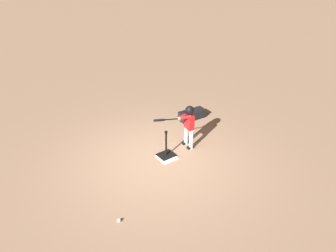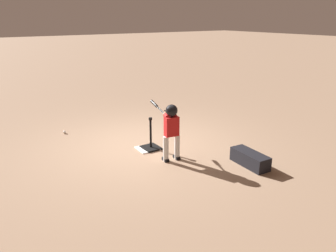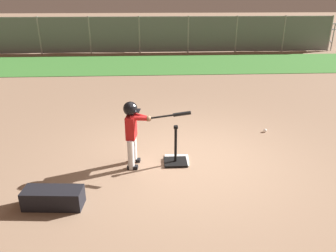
{
  "view_description": "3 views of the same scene",
  "coord_description": "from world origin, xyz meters",
  "px_view_note": "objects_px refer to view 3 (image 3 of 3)",
  "views": [
    {
      "loc": [
        3.79,
        5.58,
        4.77
      ],
      "look_at": [
        -0.39,
        -0.11,
        0.83
      ],
      "focal_mm": 35.0,
      "sensor_mm": 36.0,
      "label": 1
    },
    {
      "loc": [
        -6.16,
        3.43,
        2.84
      ],
      "look_at": [
        -1.04,
        -0.02,
        0.75
      ],
      "focal_mm": 35.0,
      "sensor_mm": 36.0,
      "label": 2
    },
    {
      "loc": [
        -0.72,
        -5.27,
        2.87
      ],
      "look_at": [
        -0.43,
        0.07,
        0.67
      ],
      "focal_mm": 35.0,
      "sensor_mm": 36.0,
      "label": 3
    }
  ],
  "objects_px": {
    "bleachers_left_center": "(293,35)",
    "batting_tee": "(176,158)",
    "baseball": "(265,130)",
    "equipment_bag": "(53,198)",
    "bleachers_right_center": "(121,36)",
    "batter_child": "(133,126)",
    "bleachers_far_left": "(26,40)"
  },
  "relations": [
    {
      "from": "bleachers_left_center",
      "to": "batting_tee",
      "type": "bearing_deg",
      "value": -120.07
    },
    {
      "from": "baseball",
      "to": "equipment_bag",
      "type": "relative_size",
      "value": 0.09
    },
    {
      "from": "batting_tee",
      "to": "bleachers_right_center",
      "type": "xyz_separation_m",
      "value": [
        -1.99,
        13.39,
        0.53
      ]
    },
    {
      "from": "batting_tee",
      "to": "batter_child",
      "type": "xyz_separation_m",
      "value": [
        -0.73,
        -0.04,
        0.64
      ]
    },
    {
      "from": "batter_child",
      "to": "bleachers_far_left",
      "type": "height_order",
      "value": "batter_child"
    },
    {
      "from": "baseball",
      "to": "bleachers_far_left",
      "type": "relative_size",
      "value": 0.02
    },
    {
      "from": "batting_tee",
      "to": "equipment_bag",
      "type": "distance_m",
      "value": 2.19
    },
    {
      "from": "batter_child",
      "to": "baseball",
      "type": "relative_size",
      "value": 16.04
    },
    {
      "from": "batter_child",
      "to": "baseball",
      "type": "distance_m",
      "value": 3.2
    },
    {
      "from": "batter_child",
      "to": "equipment_bag",
      "type": "distance_m",
      "value": 1.71
    },
    {
      "from": "bleachers_far_left",
      "to": "equipment_bag",
      "type": "xyz_separation_m",
      "value": [
        5.11,
        -14.06,
        -0.34
      ]
    },
    {
      "from": "batter_child",
      "to": "baseball",
      "type": "height_order",
      "value": "batter_child"
    },
    {
      "from": "baseball",
      "to": "bleachers_left_center",
      "type": "distance_m",
      "value": 12.65
    },
    {
      "from": "bleachers_far_left",
      "to": "equipment_bag",
      "type": "bearing_deg",
      "value": -70.02
    },
    {
      "from": "bleachers_right_center",
      "to": "equipment_bag",
      "type": "height_order",
      "value": "bleachers_right_center"
    },
    {
      "from": "bleachers_far_left",
      "to": "bleachers_left_center",
      "type": "distance_m",
      "value": 14.35
    },
    {
      "from": "batting_tee",
      "to": "bleachers_left_center",
      "type": "xyz_separation_m",
      "value": [
        7.39,
        12.77,
        0.58
      ]
    },
    {
      "from": "batting_tee",
      "to": "bleachers_right_center",
      "type": "bearing_deg",
      "value": 98.45
    },
    {
      "from": "bleachers_right_center",
      "to": "batting_tee",
      "type": "bearing_deg",
      "value": -81.55
    },
    {
      "from": "bleachers_far_left",
      "to": "bleachers_right_center",
      "type": "height_order",
      "value": "bleachers_right_center"
    },
    {
      "from": "batter_child",
      "to": "baseball",
      "type": "xyz_separation_m",
      "value": [
        2.81,
        1.34,
        -0.72
      ]
    },
    {
      "from": "bleachers_left_center",
      "to": "equipment_bag",
      "type": "relative_size",
      "value": 4.58
    },
    {
      "from": "baseball",
      "to": "batting_tee",
      "type": "bearing_deg",
      "value": -148.03
    },
    {
      "from": "bleachers_right_center",
      "to": "equipment_bag",
      "type": "distance_m",
      "value": 14.58
    },
    {
      "from": "baseball",
      "to": "bleachers_left_center",
      "type": "height_order",
      "value": "bleachers_left_center"
    },
    {
      "from": "bleachers_left_center",
      "to": "equipment_bag",
      "type": "distance_m",
      "value": 16.74
    },
    {
      "from": "bleachers_far_left",
      "to": "baseball",
      "type": "bearing_deg",
      "value": -52.0
    },
    {
      "from": "bleachers_right_center",
      "to": "equipment_bag",
      "type": "xyz_separation_m",
      "value": [
        0.14,
        -14.57,
        -0.5
      ]
    },
    {
      "from": "baseball",
      "to": "bleachers_left_center",
      "type": "relative_size",
      "value": 0.02
    },
    {
      "from": "batting_tee",
      "to": "bleachers_right_center",
      "type": "relative_size",
      "value": 0.18
    },
    {
      "from": "bleachers_right_center",
      "to": "baseball",
      "type": "bearing_deg",
      "value": -71.38
    },
    {
      "from": "batting_tee",
      "to": "bleachers_far_left",
      "type": "distance_m",
      "value": 14.64
    }
  ]
}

